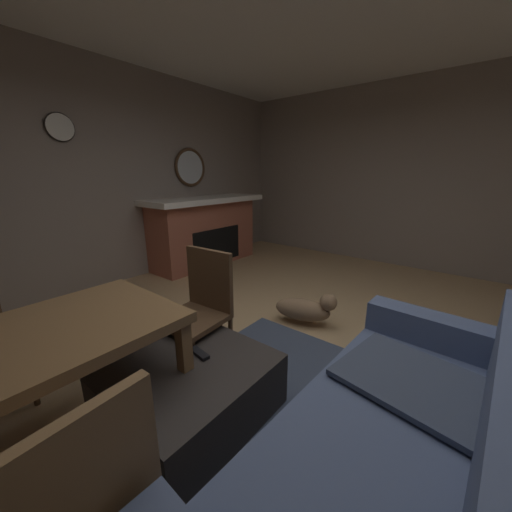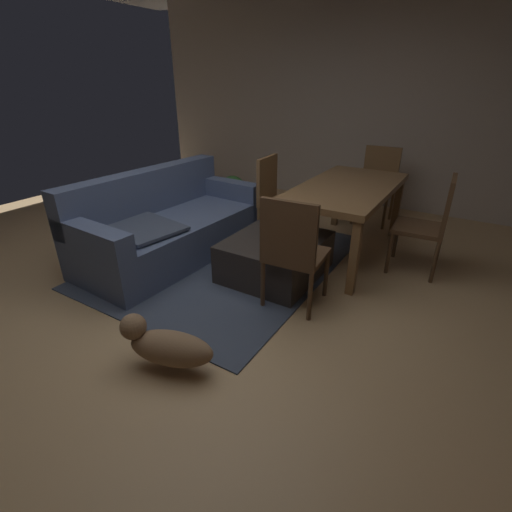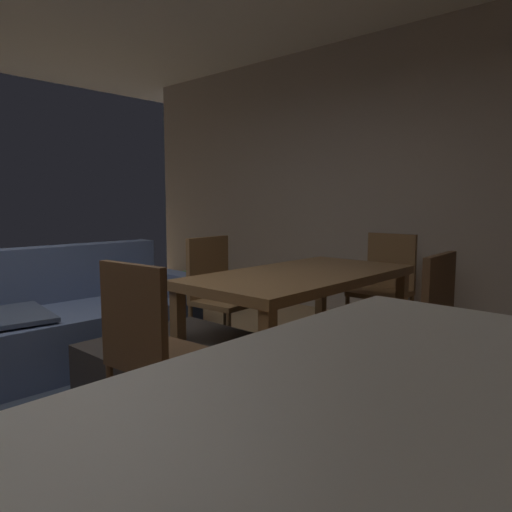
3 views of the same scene
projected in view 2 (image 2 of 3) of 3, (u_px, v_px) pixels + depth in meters
The scene contains 13 objects.
floor at pixel (199, 303), 3.08m from camera, with size 8.43×8.43×0.00m, color tan.
wall_right_window_side at pixel (354, 99), 5.15m from camera, with size 0.12×6.58×2.87m, color #B2A59B.
area_rug at pixel (228, 260), 3.80m from camera, with size 2.60×2.00×0.01m, color #3D475B.
couch at pixel (168, 227), 3.81m from camera, with size 2.01×0.99×0.86m.
ottoman_coffee_table at pixel (276, 257), 3.45m from camera, with size 0.93×0.80×0.37m, color #2D2826.
tv_remote at pixel (274, 243), 3.27m from camera, with size 0.05×0.16×0.02m, color black.
dining_table at pixel (347, 193), 3.69m from camera, with size 1.65×0.84×0.74m.
dining_chair_west at pixel (293, 248), 2.81m from camera, with size 0.47×0.47×0.93m.
dining_chair_north at pixel (276, 194), 4.13m from camera, with size 0.47×0.47×0.93m.
dining_chair_south at pixel (431, 220), 3.37m from camera, with size 0.47×0.47×0.93m.
dining_chair_east at pixel (378, 180), 4.69m from camera, with size 0.45×0.45×0.93m.
potted_plant at pixel (233, 193), 4.93m from camera, with size 0.36×0.36×0.54m.
small_dog at pixel (166, 345), 2.32m from camera, with size 0.38×0.62×0.32m.
Camera 2 is at (-1.96, -1.77, 1.70)m, focal length 25.79 mm.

